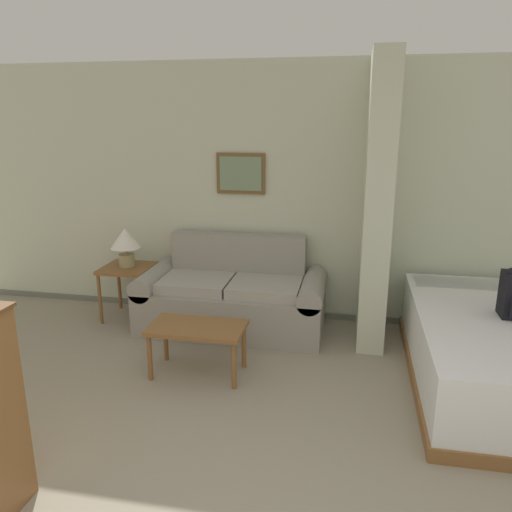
{
  "coord_description": "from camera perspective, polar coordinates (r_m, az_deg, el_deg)",
  "views": [
    {
      "loc": [
        0.56,
        -1.34,
        2.04
      ],
      "look_at": [
        -0.13,
        2.18,
        1.05
      ],
      "focal_mm": 35.0,
      "sensor_mm": 36.0,
      "label": 1
    }
  ],
  "objects": [
    {
      "name": "wall_back",
      "position": [
        5.13,
        4.68,
        7.0
      ],
      "size": [
        7.2,
        0.16,
        2.6
      ],
      "color": "beige",
      "rests_on": "ground_plane"
    },
    {
      "name": "table_lamp",
      "position": [
        5.27,
        -14.7,
        1.63
      ],
      "size": [
        0.31,
        0.31,
        0.41
      ],
      "color": "tan",
      "rests_on": "side_table"
    },
    {
      "name": "wall_partition_pillar",
      "position": [
        4.65,
        13.67,
        5.82
      ],
      "size": [
        0.24,
        0.79,
        2.6
      ],
      "color": "beige",
      "rests_on": "ground_plane"
    },
    {
      "name": "couch",
      "position": [
        5.0,
        -2.66,
        -4.67
      ],
      "size": [
        1.83,
        0.84,
        0.9
      ],
      "color": "gray",
      "rests_on": "ground_plane"
    },
    {
      "name": "coffee_table",
      "position": [
        4.12,
        -6.73,
        -8.61
      ],
      "size": [
        0.77,
        0.43,
        0.43
      ],
      "color": "brown",
      "rests_on": "ground_plane"
    },
    {
      "name": "side_table",
      "position": [
        5.36,
        -14.44,
        -2.02
      ],
      "size": [
        0.5,
        0.5,
        0.56
      ],
      "color": "brown",
      "rests_on": "ground_plane"
    }
  ]
}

